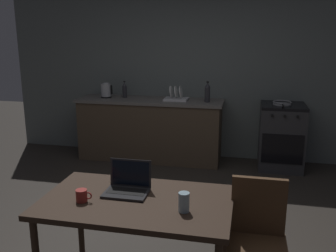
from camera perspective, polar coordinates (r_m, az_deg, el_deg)
The scene contains 14 objects.
ground_plane at distance 3.77m, azimuth -2.24°, elevation -15.99°, with size 12.00×12.00×0.00m, color #2D2823.
back_wall at distance 5.71m, azimuth 6.93°, elevation 8.03°, with size 6.40×0.10×2.58m, color slate.
kitchen_counter at distance 5.67m, azimuth -2.69°, elevation -0.47°, with size 2.16×0.64×0.92m.
stove_oven at distance 5.51m, azimuth 16.81°, elevation -1.54°, with size 0.60×0.62×0.92m.
dining_table at distance 2.76m, azimuth -4.77°, elevation -12.34°, with size 1.35×0.80×0.73m.
chair at distance 2.76m, azimuth 13.40°, elevation -15.80°, with size 0.40×0.40×0.91m.
laptop at distance 2.82m, azimuth -6.15°, elevation -9.10°, with size 0.32×0.24×0.23m.
electric_kettle at distance 5.77m, azimuth -9.39°, elevation 5.32°, with size 0.18×0.16×0.22m.
bottle at distance 5.35m, azimuth 6.00°, elevation 5.10°, with size 0.08×0.08×0.29m.
frying_pan at distance 5.38m, azimuth 16.94°, elevation 3.37°, with size 0.25×0.43×0.05m.
coffee_mug at distance 2.74m, azimuth -12.95°, elevation -10.25°, with size 0.12×0.08×0.09m.
drinking_glass at distance 2.53m, azimuth 2.43°, elevation -11.47°, with size 0.07×0.07×0.13m.
dish_rack at distance 5.48m, azimuth 1.24°, elevation 4.42°, with size 0.34×0.26×0.21m.
bottle_b at distance 5.75m, azimuth -6.61°, elevation 5.51°, with size 0.07×0.07×0.25m.
Camera 1 is at (0.83, -3.15, 1.89)m, focal length 40.15 mm.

